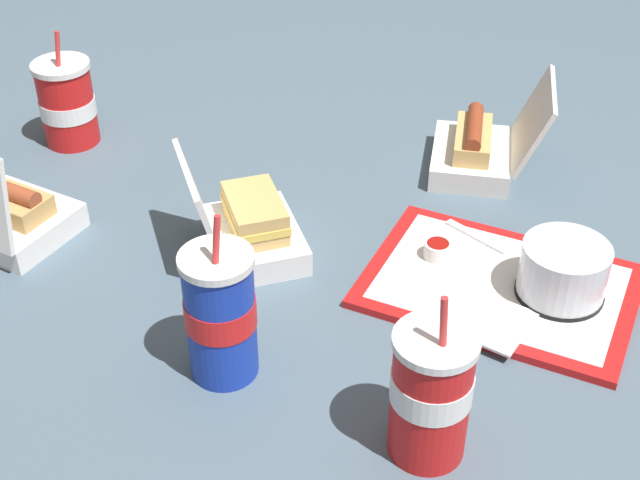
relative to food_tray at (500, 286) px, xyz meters
The scene contains 12 objects.
ground_plane 0.26m from the food_tray, behind, with size 3.20×3.20×0.00m, color #4C6070.
food_tray is the anchor object (origin of this frame).
cake_container 0.09m from the food_tray, ahead, with size 0.12×0.12×0.08m.
ketchup_cup 0.10m from the food_tray, 164.22° to the left, with size 0.04×0.04×0.02m.
napkin_stack 0.09m from the food_tray, 87.70° to the right, with size 0.10×0.10×0.00m, color white.
plastic_fork 0.11m from the food_tray, 120.20° to the left, with size 0.11×0.01×0.01m, color white.
clamshell_hotdog_back 0.74m from the food_tray, 169.88° to the right, with size 0.20×0.18×0.19m.
clamshell_hotdog_right 0.33m from the food_tray, 107.81° to the left, with size 0.21×0.21×0.16m.
clamshell_sandwich_center 0.37m from the food_tray, behind, with size 0.23×0.23×0.16m.
soda_cup_back 0.32m from the food_tray, 94.35° to the right, with size 0.09×0.09×0.23m.
soda_cup_center 0.82m from the food_tray, 169.08° to the left, with size 0.10×0.10×0.21m.
soda_cup_right 0.41m from the food_tray, 136.71° to the right, with size 0.09×0.09×0.24m.
Camera 1 is at (0.36, -0.99, 0.80)m, focal length 50.00 mm.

